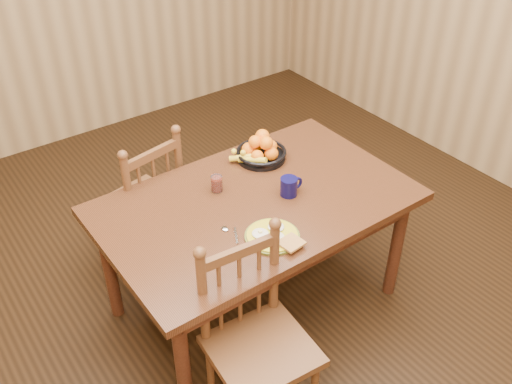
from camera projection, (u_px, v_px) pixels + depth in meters
room at (256, 94)px, 2.59m from camera, size 4.52×5.02×2.72m
dining_table at (256, 213)px, 2.99m from camera, size 1.60×1.00×0.75m
chair_far at (144, 205)px, 3.38m from camera, size 0.51×0.49×0.96m
chair_near at (257, 341)px, 2.55m from camera, size 0.48×0.46×0.97m
breakfast_plate at (273, 236)px, 2.69m from camera, size 0.26×0.29×0.04m
fork at (286, 232)px, 2.73m from camera, size 0.04×0.18×0.00m
spoon at (229, 231)px, 2.73m from camera, size 0.07×0.15×0.01m
coffee_mug at (289, 186)px, 2.95m from camera, size 0.13×0.09×0.10m
juice_glass at (217, 184)px, 2.99m from camera, size 0.06×0.06×0.09m
fruit_bowl at (260, 151)px, 3.23m from camera, size 0.32×0.29×0.17m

